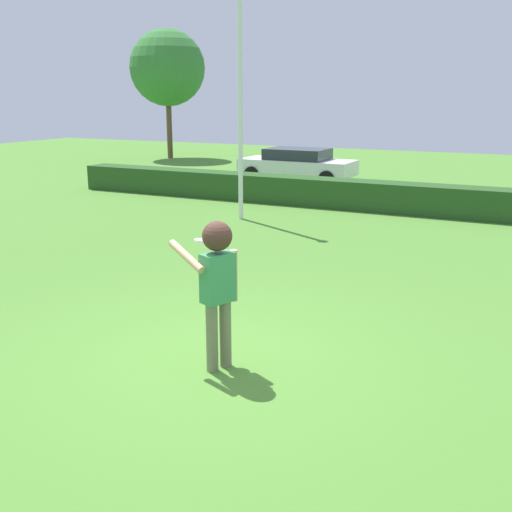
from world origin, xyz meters
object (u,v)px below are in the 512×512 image
person (217,276)px  lamppost (240,77)px  frisbee (205,240)px  parked_car_white (297,164)px  oak_tree (167,68)px

person → lamppost: size_ratio=0.28×
frisbee → parked_car_white: frisbee is taller
frisbee → oak_tree: bearing=124.8°
lamppost → parked_car_white: 7.72m
oak_tree → person: bearing=-55.0°
person → lamppost: 9.41m
person → lamppost: bearing=115.7°
oak_tree → lamppost: bearing=-49.8°
frisbee → lamppost: 8.89m
frisbee → lamppost: size_ratio=0.04×
oak_tree → frisbee: bearing=-55.2°
lamppost → oak_tree: size_ratio=1.03×
lamppost → oak_tree: (-10.59, 12.54, 0.87)m
person → frisbee: (-0.36, 0.33, 0.31)m
parked_car_white → oak_tree: (-9.30, 5.50, 3.75)m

